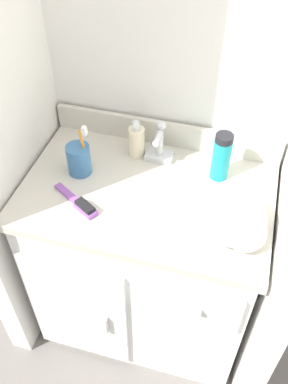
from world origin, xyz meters
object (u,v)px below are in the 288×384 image
hairbrush (80,204)px  soap_dispenser (137,141)px  hand_towel (234,220)px  toothbrush_cup (79,159)px  shaving_cream_can (221,157)px

hairbrush → soap_dispenser: bearing=102.1°
soap_dispenser → hand_towel: bearing=-35.8°
toothbrush_cup → hand_towel: size_ratio=0.89×
soap_dispenser → shaving_cream_can: (0.28, -0.03, 0.03)m
toothbrush_cup → hand_towel: 0.51m
toothbrush_cup → hairbrush: (0.06, -0.14, -0.04)m
soap_dispenser → hairbrush: size_ratio=0.80×
toothbrush_cup → hand_towel: bearing=-13.7°
toothbrush_cup → soap_dispenser: bearing=41.8°
soap_dispenser → toothbrush_cup: bearing=-138.2°
toothbrush_cup → shaving_cream_can: 0.44m
soap_dispenser → shaving_cream_can: size_ratio=0.83×
hand_towel → shaving_cream_can: bearing=108.1°
soap_dispenser → hairbrush: soap_dispenser is taller
soap_dispenser → hand_towel: (0.35, -0.25, -0.00)m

